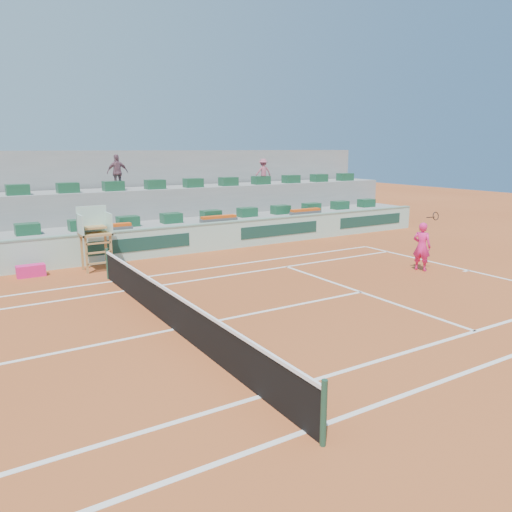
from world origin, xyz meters
name	(u,v)px	position (x,y,z in m)	size (l,w,h in m)	color
ground	(174,330)	(0.00, 0.00, 0.00)	(90.00, 90.00, 0.00)	#9F461E
seating_tier_lower	(77,241)	(0.00, 10.70, 0.60)	(36.00, 4.00, 1.20)	gray
seating_tier_upper	(68,221)	(0.00, 12.30, 1.30)	(36.00, 2.40, 2.60)	gray
stadium_back_wall	(59,198)	(0.00, 13.90, 2.20)	(36.00, 0.40, 4.40)	gray
player_bag	(31,271)	(-2.27, 7.71, 0.21)	(0.96, 0.43, 0.43)	#F31F79
spectator_mid	(118,172)	(2.28, 11.86, 3.42)	(0.96, 0.40, 1.64)	#78505E
spectator_right	(263,172)	(10.05, 11.54, 3.28)	(0.88, 0.51, 1.36)	#A35166
court_lines	(174,329)	(0.00, 0.00, 0.01)	(23.89, 11.09, 0.01)	white
tennis_net	(173,310)	(0.00, 0.00, 0.53)	(0.10, 11.97, 1.10)	black
advertising_hoarding	(90,249)	(0.02, 8.50, 0.63)	(36.00, 0.34, 1.26)	#A7D2C0
umpire_chair	(94,230)	(0.00, 7.50, 1.54)	(1.10, 0.90, 2.40)	#9F733C
seat_row_lower	(80,225)	(0.00, 9.80, 1.42)	(32.90, 0.60, 0.44)	#194C2F
seat_row_upper	(68,188)	(0.00, 11.70, 2.82)	(32.90, 0.60, 0.44)	#194C2F
flower_planters	(45,233)	(-1.50, 9.00, 1.33)	(26.80, 0.36, 0.28)	#4F4F4F
tennis_player	(422,246)	(10.36, 0.99, 0.92)	(0.64, 0.95, 2.28)	#F31F79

